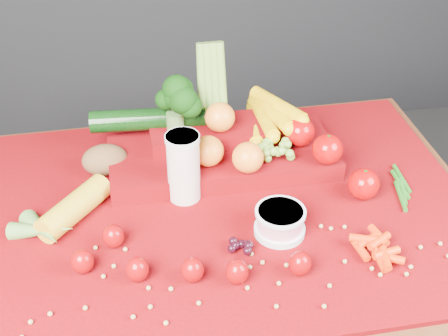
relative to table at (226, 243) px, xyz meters
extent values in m
cube|color=#381B0C|center=(0.00, 0.00, 0.07)|extent=(1.10, 0.80, 0.05)
cube|color=#381B0C|center=(-0.48, 0.33, -0.31)|extent=(0.06, 0.06, 0.70)
cube|color=#381B0C|center=(0.48, 0.33, -0.31)|extent=(0.06, 0.06, 0.70)
cube|color=#65030A|center=(0.00, 0.00, 0.10)|extent=(1.05, 0.75, 0.01)
cylinder|color=beige|center=(-0.08, 0.05, 0.19)|extent=(0.07, 0.07, 0.16)
cylinder|color=silver|center=(-0.08, 0.05, 0.26)|extent=(0.07, 0.07, 0.01)
cylinder|color=silver|center=(0.09, -0.10, 0.11)|extent=(0.10, 0.10, 0.01)
cylinder|color=#D38091|center=(0.09, -0.10, 0.14)|extent=(0.09, 0.09, 0.04)
cylinder|color=silver|center=(0.09, -0.10, 0.16)|extent=(0.10, 0.10, 0.01)
ellipsoid|color=#90000E|center=(-0.24, -0.08, 0.13)|extent=(0.04, 0.04, 0.05)
cone|color=#14410B|center=(-0.24, -0.08, 0.16)|extent=(0.03, 0.03, 0.01)
ellipsoid|color=#90000E|center=(-0.30, -0.14, 0.13)|extent=(0.04, 0.04, 0.05)
cone|color=#14410B|center=(-0.30, -0.14, 0.16)|extent=(0.03, 0.03, 0.01)
ellipsoid|color=#90000E|center=(-0.20, -0.18, 0.13)|extent=(0.04, 0.04, 0.05)
cone|color=#14410B|center=(-0.20, -0.18, 0.16)|extent=(0.03, 0.03, 0.01)
ellipsoid|color=#90000E|center=(-0.10, -0.20, 0.13)|extent=(0.04, 0.04, 0.05)
cone|color=#14410B|center=(-0.10, -0.20, 0.16)|extent=(0.03, 0.03, 0.01)
ellipsoid|color=#90000E|center=(-0.02, -0.22, 0.13)|extent=(0.04, 0.04, 0.05)
cone|color=#14410B|center=(-0.02, -0.22, 0.16)|extent=(0.03, 0.03, 0.01)
ellipsoid|color=#90000E|center=(0.10, -0.22, 0.13)|extent=(0.04, 0.04, 0.05)
cone|color=#14410B|center=(0.10, -0.22, 0.16)|extent=(0.03, 0.03, 0.01)
cylinder|color=gold|center=(-0.32, 0.02, 0.13)|extent=(0.16, 0.17, 0.06)
ellipsoid|color=brown|center=(-0.25, 0.17, 0.14)|extent=(0.11, 0.08, 0.07)
cube|color=#65030A|center=(0.02, 0.15, 0.13)|extent=(0.52, 0.22, 0.04)
cube|color=#65030A|center=(0.00, 0.20, 0.17)|extent=(0.28, 0.12, 0.03)
sphere|color=#9F0508|center=(0.24, 0.06, 0.19)|extent=(0.07, 0.07, 0.07)
sphere|color=#9F0508|center=(0.30, -0.02, 0.14)|extent=(0.07, 0.07, 0.07)
sphere|color=#9F0508|center=(0.20, 0.14, 0.19)|extent=(0.07, 0.07, 0.07)
sphere|color=orange|center=(-0.02, 0.10, 0.19)|extent=(0.07, 0.07, 0.07)
sphere|color=orange|center=(0.06, 0.06, 0.19)|extent=(0.07, 0.07, 0.07)
sphere|color=orange|center=(0.02, 0.18, 0.22)|extent=(0.07, 0.07, 0.07)
cylinder|color=yellow|center=(0.11, 0.22, 0.17)|extent=(0.06, 0.18, 0.04)
cylinder|color=yellow|center=(0.13, 0.22, 0.18)|extent=(0.04, 0.17, 0.04)
cylinder|color=yellow|center=(0.15, 0.22, 0.20)|extent=(0.08, 0.18, 0.04)
cylinder|color=yellow|center=(0.17, 0.22, 0.21)|extent=(0.11, 0.17, 0.04)
cylinder|color=#3F662D|center=(-0.08, 0.20, 0.21)|extent=(0.04, 0.04, 0.04)
cylinder|color=olive|center=(-0.01, 0.24, 0.26)|extent=(0.03, 0.06, 0.22)
cylinder|color=olive|center=(0.00, 0.24, 0.26)|extent=(0.02, 0.06, 0.22)
cylinder|color=olive|center=(0.02, 0.24, 0.26)|extent=(0.02, 0.06, 0.22)
cylinder|color=olive|center=(0.04, 0.24, 0.26)|extent=(0.03, 0.06, 0.22)
cylinder|color=black|center=(-0.14, 0.24, 0.20)|extent=(0.27, 0.07, 0.05)
camera|label=1|loc=(-0.19, -1.02, 0.96)|focal=50.00mm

